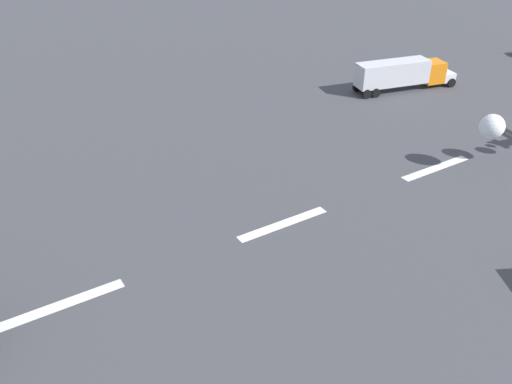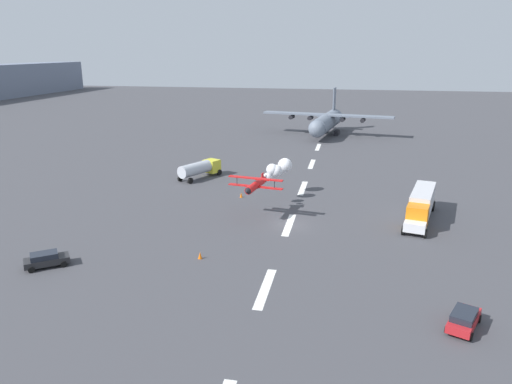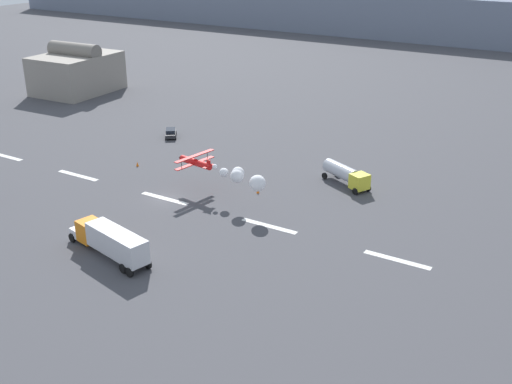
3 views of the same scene
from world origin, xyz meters
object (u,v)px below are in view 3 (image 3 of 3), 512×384
object	(u,v)px
stunt_biplane_red	(232,174)
fuel_tanker_truck	(346,174)
semi_truck_orange	(110,240)
airport_staff_sedan	(171,133)
traffic_cone_near	(137,164)
traffic_cone_far	(258,191)

from	to	relation	value
stunt_biplane_red	fuel_tanker_truck	bearing A→B (deg)	53.43
semi_truck_orange	airport_staff_sedan	distance (m)	45.12
semi_truck_orange	airport_staff_sedan	world-z (taller)	semi_truck_orange
airport_staff_sedan	fuel_tanker_truck	bearing A→B (deg)	-7.31
fuel_tanker_truck	traffic_cone_near	xyz separation A→B (m)	(-31.93, -10.05, -1.36)
airport_staff_sedan	traffic_cone_near	bearing A→B (deg)	-71.65
stunt_biplane_red	fuel_tanker_truck	size ratio (longest dim) A/B	1.89
semi_truck_orange	traffic_cone_far	world-z (taller)	semi_truck_orange
airport_staff_sedan	traffic_cone_near	size ratio (longest dim) A/B	6.02
stunt_biplane_red	airport_staff_sedan	size ratio (longest dim) A/B	3.62
fuel_tanker_truck	airport_staff_sedan	size ratio (longest dim) A/B	1.91
traffic_cone_near	airport_staff_sedan	bearing A→B (deg)	108.35
fuel_tanker_truck	traffic_cone_far	bearing A→B (deg)	-135.64
semi_truck_orange	traffic_cone_near	bearing A→B (deg)	125.44
stunt_biplane_red	traffic_cone_near	size ratio (longest dim) A/B	21.82
traffic_cone_near	traffic_cone_far	xyz separation A→B (m)	(22.30, 0.63, 0.00)
stunt_biplane_red	fuel_tanker_truck	distance (m)	18.21
stunt_biplane_red	traffic_cone_far	distance (m)	6.56
semi_truck_orange	fuel_tanker_truck	size ratio (longest dim) A/B	1.54
fuel_tanker_truck	airport_staff_sedan	distance (m)	37.15
traffic_cone_near	stunt_biplane_red	bearing A→B (deg)	-11.75
fuel_tanker_truck	traffic_cone_far	distance (m)	13.55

